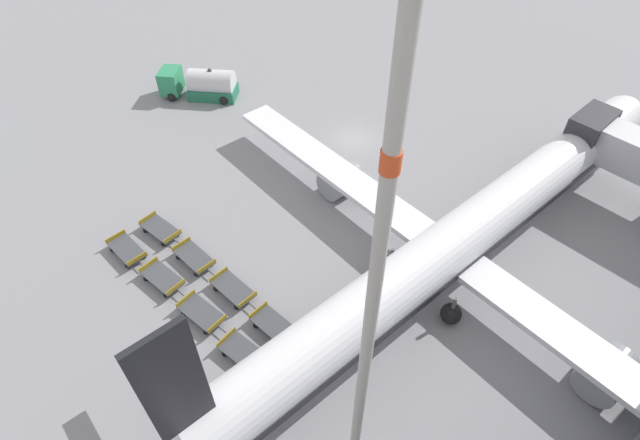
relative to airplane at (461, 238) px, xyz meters
The scene contains 12 objects.
ground_plane 16.81m from the airplane, 164.46° to the left, with size 500.00×500.00×0.00m, color gray.
airplane is the anchor object (origin of this frame).
fuel_tanker_primary 31.31m from the airplane, behind, with size 7.15×7.27×3.16m.
baggage_dolly_row_near_col_a 23.57m from the airplane, 130.62° to the right, with size 3.90×1.95×0.92m.
baggage_dolly_row_near_col_b 20.45m from the airplane, 123.78° to the right, with size 3.91×2.19×0.92m.
baggage_dolly_row_near_col_c 17.78m from the airplane, 113.71° to the right, with size 3.91×2.22×0.92m.
baggage_dolly_row_near_col_d 15.93m from the airplane, 100.68° to the right, with size 3.91×2.25×0.92m.
baggage_dolly_row_mid_a_col_a 21.82m from the airplane, 136.31° to the right, with size 3.91×2.20×0.92m.
baggage_dolly_row_mid_a_col_b 18.58m from the airplane, 129.17° to the right, with size 3.90×1.98×0.92m.
baggage_dolly_row_mid_a_col_c 15.66m from the airplane, 119.04° to the right, with size 3.90×2.01×0.92m.
baggage_dolly_row_mid_a_col_d 13.60m from the airplane, 104.69° to the right, with size 3.91×2.06×0.92m.
apron_light_mast 20.12m from the airplane, 67.36° to the right, with size 2.00×0.70×25.93m.
Camera 1 is at (28.12, -25.78, 27.50)m, focal length 28.00 mm.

